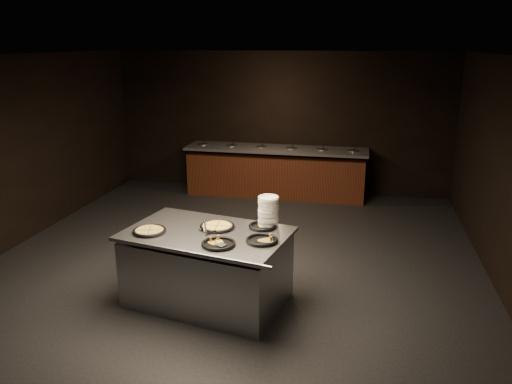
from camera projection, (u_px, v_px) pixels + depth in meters
room at (230, 168)px, 6.66m from camera, size 7.02×8.02×2.92m
salad_bar at (276, 175)px, 10.29m from camera, size 3.70×0.83×1.18m
serving_counter at (207, 269)px, 6.03m from camera, size 2.09×1.56×0.91m
plate_stack at (268, 211)px, 6.06m from camera, size 0.25×0.25×0.36m
pan_veggie_whole at (149, 231)px, 5.88m from camera, size 0.39×0.39×0.04m
pan_cheese_whole at (217, 226)px, 6.02m from camera, size 0.42×0.42×0.04m
pan_cheese_slices_a at (262, 226)px, 6.04m from camera, size 0.34×0.34×0.04m
pan_cheese_slices_b at (219, 244)px, 5.50m from camera, size 0.38×0.38×0.04m
pan_veggie_slices at (262, 240)px, 5.61m from camera, size 0.37×0.37×0.04m
server_left at (204, 227)px, 5.86m from camera, size 0.19×0.29×0.15m
server_right at (214, 237)px, 5.54m from camera, size 0.30×0.24×0.17m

